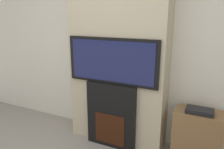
{
  "coord_description": "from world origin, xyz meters",
  "views": [
    {
      "loc": [
        1.12,
        -0.67,
        1.66
      ],
      "look_at": [
        0.0,
        1.64,
        0.96
      ],
      "focal_mm": 35.0,
      "sensor_mm": 36.0,
      "label": 1
    }
  ],
  "objects": [
    {
      "name": "wall_back",
      "position": [
        0.0,
        2.03,
        1.35
      ],
      "size": [
        6.0,
        0.06,
        2.7
      ],
      "color": "silver",
      "rests_on": "ground_plane"
    },
    {
      "name": "chimney_breast",
      "position": [
        0.0,
        1.82,
        1.35
      ],
      "size": [
        1.26,
        0.36,
        2.7
      ],
      "color": "#BCAD8E",
      "rests_on": "ground_plane"
    },
    {
      "name": "fireplace",
      "position": [
        0.0,
        1.63,
        0.42
      ],
      "size": [
        0.66,
        0.15,
        0.85
      ],
      "color": "black",
      "rests_on": "ground_plane"
    },
    {
      "name": "television",
      "position": [
        0.0,
        1.63,
        1.13
      ],
      "size": [
        1.16,
        0.07,
        0.56
      ],
      "color": "black",
      "rests_on": "fireplace"
    },
    {
      "name": "media_stand",
      "position": [
        1.02,
        1.79,
        0.31
      ],
      "size": [
        0.53,
        0.32,
        0.66
      ],
      "color": "brown",
      "rests_on": "ground_plane"
    }
  ]
}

